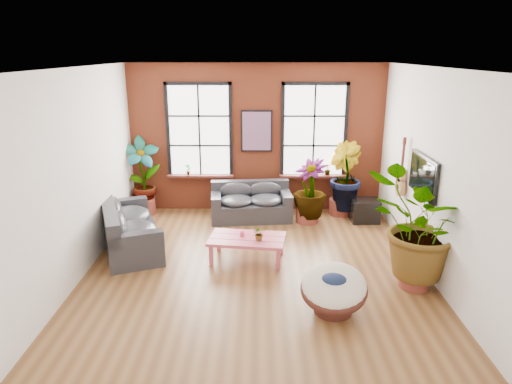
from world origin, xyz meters
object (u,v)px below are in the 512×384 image
sofa_left (127,228)px  sofa_back (251,203)px  coffee_table (247,240)px  papasan_chair (334,289)px

sofa_left → sofa_back: bearing=-76.5°
sofa_back → sofa_left: sofa_left is taller
sofa_back → coffee_table: sofa_back is taller
sofa_back → sofa_left: (-2.42, -1.67, 0.03)m
sofa_back → coffee_table: (-0.04, -2.23, 0.01)m
sofa_left → papasan_chair: (3.72, -2.34, -0.03)m
sofa_back → sofa_left: bearing=-150.6°
sofa_back → papasan_chair: sofa_back is taller
coffee_table → sofa_back: bearing=96.9°
sofa_back → coffee_table: 2.23m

